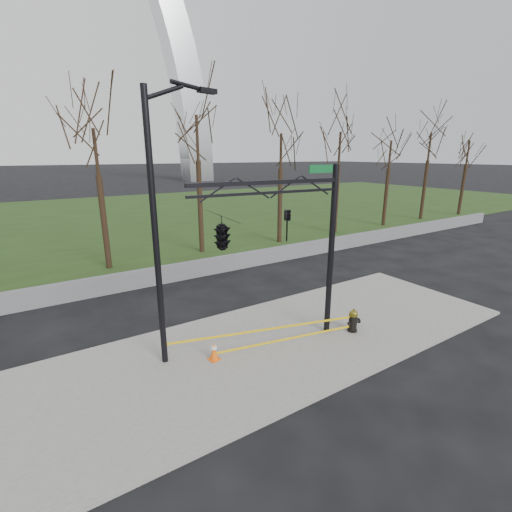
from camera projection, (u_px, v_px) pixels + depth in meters
ground at (278, 343)px, 12.34m from camera, size 500.00×500.00×0.00m
sidewalk at (278, 342)px, 12.33m from camera, size 18.00×6.00×0.10m
grass_strip at (106, 218)px, 36.61m from camera, size 120.00×40.00×0.06m
guardrail at (188, 270)px, 18.69m from camera, size 60.00×0.30×0.90m
gateway_arch at (35, 3)px, 64.14m from camera, size 66.00×6.00×65.00m
tree_row at (243, 180)px, 23.78m from camera, size 57.53×4.00×9.26m
fire_hydrant at (353, 321)px, 12.89m from camera, size 0.54×0.35×0.87m
traffic_cone at (214, 351)px, 11.10m from camera, size 0.37×0.37×0.60m
street_light at (161, 213)px, 10.01m from camera, size 2.36×0.69×8.21m
traffic_signal_mast at (246, 230)px, 10.46m from camera, size 5.09×2.52×6.00m
caution_tape at (276, 334)px, 11.96m from camera, size 6.39×1.77×0.44m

